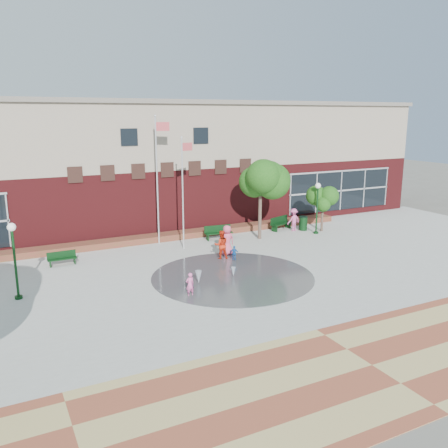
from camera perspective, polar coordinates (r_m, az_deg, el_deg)
name	(u,v)px	position (r m, az deg, el deg)	size (l,w,h in m)	color
ground	(263,296)	(22.25, 4.70, -8.62)	(120.00, 120.00, 0.00)	#666056
plaza_concrete	(224,271)	(25.53, 0.00, -5.69)	(46.00, 18.00, 0.01)	#A8A8A0
paver_band	(372,365)	(17.26, 17.38, -15.94)	(46.00, 6.00, 0.01)	#98482F
splash_pad	(233,277)	(24.69, 1.05, -6.35)	(8.40, 8.40, 0.01)	#383A3D
library_building	(144,162)	(36.89, -9.55, 7.32)	(44.40, 10.40, 9.20)	#5A1518
flower_bed	(173,239)	(32.22, -6.10, -1.79)	(26.00, 1.20, 0.40)	maroon
flagpole_left	(158,174)	(30.26, -7.99, 6.00)	(0.96, 0.18, 8.20)	white
flagpole_right	(183,187)	(28.93, -4.93, 4.41)	(0.84, 0.28, 6.96)	white
lamp_left	(14,252)	(23.09, -23.94, -3.14)	(0.38, 0.38, 3.56)	black
lamp_right	(317,202)	(33.56, 11.16, 2.56)	(0.38, 0.38, 3.61)	black
bench_left	(62,261)	(27.88, -18.88, -4.25)	(1.57, 0.47, 0.78)	black
bench_mid	(218,235)	(31.79, -0.67, -1.35)	(1.92, 0.71, 0.95)	black
bench_right	(281,226)	(34.68, 6.89, -0.21)	(2.00, 1.15, 0.97)	black
trash_can	(303,223)	(34.73, 9.51, 0.08)	(0.63, 0.63, 1.03)	black
tree_mid	(261,181)	(31.34, 4.42, 5.16)	(3.20, 3.20, 5.40)	#443229
tree_small_right	(323,198)	(34.36, 11.83, 3.07)	(1.94, 1.94, 3.32)	#443229
water_jet_a	(199,284)	(23.67, -3.07, -7.24)	(0.34, 0.34, 0.65)	white
water_jet_b	(233,277)	(24.60, 1.14, -6.43)	(0.23, 0.23, 0.51)	white
child_splash	(190,284)	(22.02, -4.11, -7.27)	(0.41, 0.27, 1.13)	#E65CA2
adult_red	(221,245)	(27.39, -0.34, -2.53)	(0.83, 0.64, 1.70)	red
adult_pink	(227,240)	(28.14, 0.37, -1.97)	(0.89, 0.58, 1.82)	#DE5173
child_blue	(234,253)	(27.17, 1.26, -3.55)	(0.52, 0.22, 0.89)	#1553A7
person_bench	(294,220)	(34.40, 8.36, 0.50)	(1.06, 0.61, 1.64)	#CE5392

